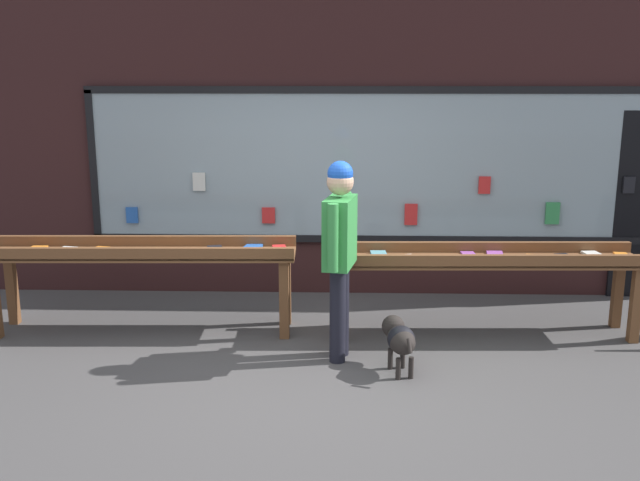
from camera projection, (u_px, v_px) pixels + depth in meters
name	position (u px, v px, depth m)	size (l,w,h in m)	color
ground_plane	(308.00, 373.00, 6.07)	(40.00, 40.00, 0.00)	#474444
shopfront_facade	(325.00, 146.00, 8.00)	(8.54, 0.29, 3.44)	#331919
display_table_left	(142.00, 259.00, 6.91)	(2.99, 0.66, 0.91)	brown
display_table_right	(485.00, 265.00, 6.82)	(2.99, 0.67, 0.87)	brown
person_browsing	(340.00, 244.00, 6.15)	(0.31, 0.68, 1.77)	black
small_dog	(399.00, 338.00, 6.03)	(0.30, 0.58, 0.44)	black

